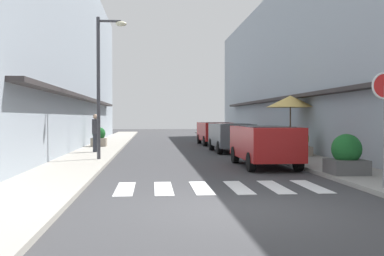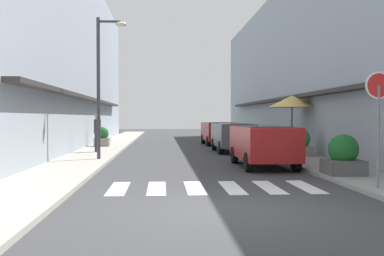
# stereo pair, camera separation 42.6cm
# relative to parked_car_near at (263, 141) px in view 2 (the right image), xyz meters

# --- Properties ---
(ground_plane) EXTENTS (88.70, 88.70, 0.00)m
(ground_plane) POSITION_rel_parked_car_near_xyz_m (-2.31, 8.81, -0.92)
(ground_plane) COLOR #38383A
(sidewalk_left) EXTENTS (2.20, 56.44, 0.12)m
(sidewalk_left) POSITION_rel_parked_car_near_xyz_m (-6.78, 8.81, -0.86)
(sidewalk_left) COLOR #9E998E
(sidewalk_left) RESTS_ON ground_plane
(sidewalk_right) EXTENTS (2.20, 56.44, 0.12)m
(sidewalk_right) POSITION_rel_parked_car_near_xyz_m (2.15, 8.81, -0.86)
(sidewalk_right) COLOR gray
(sidewalk_right) RESTS_ON ground_plane
(building_row_left) EXTENTS (5.50, 38.29, 10.57)m
(building_row_left) POSITION_rel_parked_car_near_xyz_m (-10.38, 9.83, 4.36)
(building_row_left) COLOR #939EA8
(building_row_left) RESTS_ON ground_plane
(building_row_right) EXTENTS (5.50, 38.29, 9.42)m
(building_row_right) POSITION_rel_parked_car_near_xyz_m (5.75, 9.83, 3.79)
(building_row_right) COLOR #939EA8
(building_row_right) RESTS_ON ground_plane
(crosswalk) EXTENTS (5.20, 2.20, 0.01)m
(crosswalk) POSITION_rel_parked_car_near_xyz_m (-2.31, -4.62, -0.92)
(crosswalk) COLOR silver
(crosswalk) RESTS_ON ground_plane
(parked_car_near) EXTENTS (1.82, 4.26, 1.47)m
(parked_car_near) POSITION_rel_parked_car_near_xyz_m (0.00, 0.00, 0.00)
(parked_car_near) COLOR maroon
(parked_car_near) RESTS_ON ground_plane
(parked_car_mid) EXTENTS (1.85, 4.11, 1.47)m
(parked_car_mid) POSITION_rel_parked_car_near_xyz_m (0.00, 6.91, -0.00)
(parked_car_mid) COLOR #4C5156
(parked_car_mid) RESTS_ON ground_plane
(parked_car_far) EXTENTS (1.93, 4.05, 1.47)m
(parked_car_far) POSITION_rel_parked_car_near_xyz_m (-0.00, 13.07, -0.00)
(parked_car_far) COLOR maroon
(parked_car_far) RESTS_ON ground_plane
(round_street_sign) EXTENTS (0.65, 0.07, 2.73)m
(round_street_sign) POSITION_rel_parked_car_near_xyz_m (1.43, -5.70, 1.29)
(round_street_sign) COLOR slate
(round_street_sign) RESTS_ON sidewalk_right
(street_lamp) EXTENTS (1.19, 0.28, 5.63)m
(street_lamp) POSITION_rel_parked_car_near_xyz_m (-5.95, 2.32, 2.62)
(street_lamp) COLOR #38383D
(street_lamp) RESTS_ON sidewalk_left
(cafe_umbrella) EXTENTS (2.26, 2.26, 2.69)m
(cafe_umbrella) POSITION_rel_parked_car_near_xyz_m (2.47, 4.88, 1.59)
(cafe_umbrella) COLOR #262626
(cafe_umbrella) RESTS_ON sidewalk_right
(planter_corner) EXTENTS (1.05, 1.05, 1.18)m
(planter_corner) POSITION_rel_parked_car_near_xyz_m (1.66, -3.12, -0.28)
(planter_corner) COLOR #4C4C4C
(planter_corner) RESTS_ON sidewalk_right
(planter_midblock) EXTENTS (1.01, 1.01, 1.21)m
(planter_midblock) POSITION_rel_parked_car_near_xyz_m (2.31, 3.24, -0.24)
(planter_midblock) COLOR gray
(planter_midblock) RESTS_ON sidewalk_right
(planter_far) EXTENTS (0.85, 0.85, 1.11)m
(planter_far) POSITION_rel_parked_car_near_xyz_m (-7.06, 10.38, -0.29)
(planter_far) COLOR gray
(planter_far) RESTS_ON sidewalk_left
(pedestrian_walking_near) EXTENTS (0.34, 0.34, 1.81)m
(pedestrian_walking_near) POSITION_rel_parked_car_near_xyz_m (-6.71, 6.07, 0.16)
(pedestrian_walking_near) COLOR #282B33
(pedestrian_walking_near) RESTS_ON sidewalk_left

